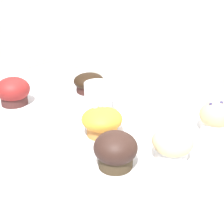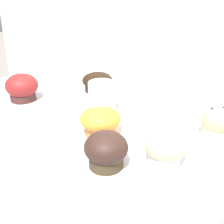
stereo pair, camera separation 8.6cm
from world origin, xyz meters
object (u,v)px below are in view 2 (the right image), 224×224
(muffin_front_center, at_px, (217,123))
(muffin_front_right, at_px, (22,87))
(muffin_back_right, at_px, (100,121))
(coffee_cup, at_px, (102,96))
(muffin_back_left, at_px, (97,82))
(muffin_back_center, at_px, (106,150))
(muffin_front_left, at_px, (165,147))

(muffin_front_center, relative_size, muffin_front_right, 0.82)
(muffin_back_right, height_order, coffee_cup, coffee_cup)
(muffin_back_left, height_order, muffin_back_right, muffin_back_right)
(muffin_front_center, xyz_separation_m, coffee_cup, (-0.33, -0.10, 0.01))
(muffin_back_left, bearing_deg, muffin_front_right, -116.69)
(muffin_front_right, distance_m, muffin_back_center, 0.48)
(muffin_back_right, bearing_deg, muffin_back_center, -38.05)
(muffin_front_center, xyz_separation_m, muffin_front_right, (-0.58, -0.23, 0.00))
(muffin_back_right, relative_size, coffee_cup, 0.96)
(muffin_front_center, height_order, muffin_front_right, muffin_front_right)
(coffee_cup, bearing_deg, muffin_back_left, 142.72)
(muffin_back_right, height_order, muffin_front_left, muffin_front_left)
(muffin_front_center, bearing_deg, muffin_back_center, -109.99)
(muffin_front_left, relative_size, coffee_cup, 0.84)
(muffin_front_right, bearing_deg, muffin_front_center, 21.80)
(muffin_back_left, height_order, muffin_front_right, muffin_front_right)
(muffin_front_right, xyz_separation_m, coffee_cup, (0.25, 0.13, 0.00))
(muffin_back_right, xyz_separation_m, muffin_front_right, (-0.36, -0.03, 0.01))
(muffin_front_center, bearing_deg, muffin_back_left, 179.94)
(muffin_back_center, relative_size, coffee_cup, 0.87)
(muffin_back_left, bearing_deg, muffin_back_right, -41.20)
(muffin_front_left, distance_m, muffin_back_center, 0.14)
(muffin_front_center, distance_m, muffin_back_center, 0.32)
(muffin_front_center, bearing_deg, muffin_back_right, -137.58)
(muffin_back_left, bearing_deg, coffee_cup, -37.28)
(muffin_front_center, height_order, muffin_back_right, muffin_front_center)
(muffin_front_right, bearing_deg, muffin_back_left, 63.31)
(muffin_back_right, xyz_separation_m, coffee_cup, (-0.10, 0.11, 0.01))
(coffee_cup, bearing_deg, muffin_back_center, -41.85)
(muffin_front_left, bearing_deg, muffin_front_right, -176.13)
(muffin_back_left, distance_m, muffin_front_left, 0.48)
(muffin_front_center, distance_m, coffee_cup, 0.35)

